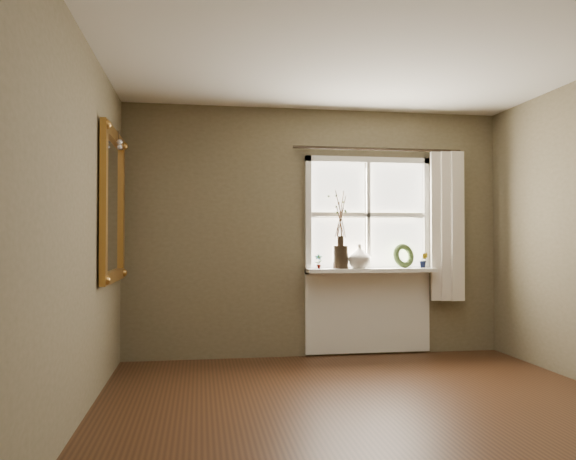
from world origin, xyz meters
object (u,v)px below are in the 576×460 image
(dark_jug, at_px, (341,257))
(wreath, at_px, (404,258))
(cream_vase, at_px, (359,256))
(gilt_mirror, at_px, (113,206))

(dark_jug, bearing_deg, wreath, 3.27)
(cream_vase, distance_m, wreath, 0.50)
(dark_jug, height_order, wreath, dark_jug)
(dark_jug, distance_m, wreath, 0.70)
(gilt_mirror, bearing_deg, dark_jug, 16.21)
(cream_vase, xyz_separation_m, gilt_mirror, (-2.39, -0.64, 0.47))
(wreath, bearing_deg, dark_jug, 164.53)
(dark_jug, xyz_separation_m, gilt_mirror, (-2.19, -0.64, 0.47))
(gilt_mirror, bearing_deg, wreath, 13.17)
(wreath, height_order, gilt_mirror, gilt_mirror)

